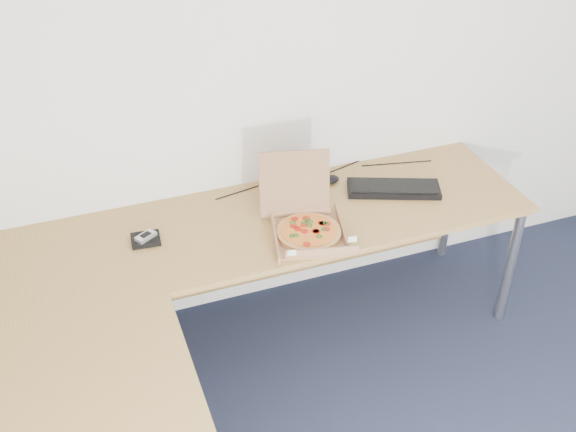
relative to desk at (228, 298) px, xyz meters
name	(u,v)px	position (x,y,z in m)	size (l,w,h in m)	color
desk	(228,298)	(0.00, 0.00, 0.00)	(2.50, 2.20, 0.73)	#B48646
pizza_box	(307,227)	(0.45, 0.26, 0.07)	(0.32, 0.38, 0.33)	#AF7C53
drinking_glass	(315,169)	(0.66, 0.69, 0.09)	(0.07, 0.07, 0.12)	white
keyboard	(393,189)	(0.99, 0.45, 0.04)	(0.46, 0.16, 0.03)	black
mouse	(329,180)	(0.71, 0.63, 0.05)	(0.11, 0.07, 0.04)	black
wallet	(146,239)	(-0.25, 0.46, 0.04)	(0.13, 0.11, 0.02)	black
phone	(146,236)	(-0.25, 0.46, 0.06)	(0.09, 0.05, 0.02)	#B2B5BA
dome_speaker	(319,171)	(0.69, 0.71, 0.07)	(0.09, 0.09, 0.07)	black
cable_bundle	(321,176)	(0.70, 0.71, 0.03)	(0.57, 0.04, 0.01)	black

